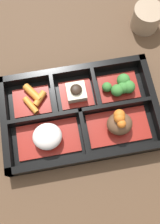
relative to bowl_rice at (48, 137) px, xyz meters
name	(u,v)px	position (x,y,z in m)	size (l,w,h in m)	color
ground_plane	(80,116)	(-0.08, -0.04, -0.03)	(3.00, 3.00, 0.00)	#4C3523
bento_base	(80,115)	(-0.08, -0.04, -0.02)	(0.33, 0.21, 0.01)	black
bento_rim	(80,112)	(-0.07, -0.05, -0.01)	(0.33, 0.21, 0.04)	black
bowl_stew	(119,124)	(-0.15, 0.00, 0.00)	(0.13, 0.07, 0.06)	maroon
bowl_rice	(48,137)	(0.00, 0.00, 0.00)	(0.13, 0.07, 0.04)	maroon
bowl_greens	(121,86)	(-0.17, -0.09, 0.00)	(0.09, 0.07, 0.03)	maroon
bowl_tofu	(75,93)	(-0.07, -0.09, -0.01)	(0.07, 0.07, 0.03)	maroon
bowl_carrots	(33,100)	(0.02, -0.09, -0.01)	(0.08, 0.07, 0.02)	maroon
tea_cup	(147,17)	(-0.27, -0.25, 0.00)	(0.07, 0.07, 0.06)	gray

